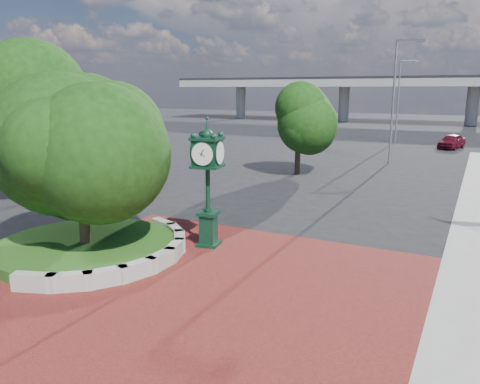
% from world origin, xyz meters
% --- Properties ---
extents(ground, '(200.00, 200.00, 0.00)m').
position_xyz_m(ground, '(0.00, 0.00, 0.00)').
color(ground, black).
rests_on(ground, ground).
extents(plaza, '(12.00, 12.00, 0.04)m').
position_xyz_m(plaza, '(0.00, -1.00, 0.02)').
color(plaza, maroon).
rests_on(plaza, ground).
extents(planter_wall, '(2.96, 6.77, 0.54)m').
position_xyz_m(planter_wall, '(-2.71, -0.00, 0.27)').
color(planter_wall, '#9E9B93').
rests_on(planter_wall, ground).
extents(grass_bed, '(6.10, 6.10, 0.40)m').
position_xyz_m(grass_bed, '(-5.00, 0.00, 0.20)').
color(grass_bed, '#204D16').
rests_on(grass_bed, ground).
extents(overpass, '(90.00, 12.00, 7.50)m').
position_xyz_m(overpass, '(-0.22, 70.00, 6.54)').
color(overpass, '#9E9B93').
rests_on(overpass, ground).
extents(tree_planter, '(5.20, 5.20, 6.33)m').
position_xyz_m(tree_planter, '(-5.00, 0.00, 3.72)').
color(tree_planter, '#38281C').
rests_on(tree_planter, ground).
extents(tree_northwest, '(5.60, 5.60, 6.93)m').
position_xyz_m(tree_northwest, '(-13.00, 5.00, 4.12)').
color(tree_northwest, '#38281C').
rests_on(tree_northwest, ground).
extents(tree_street, '(4.40, 4.40, 5.45)m').
position_xyz_m(tree_street, '(-4.00, 18.00, 3.24)').
color(tree_street, '#38281C').
rests_on(tree_street, ground).
extents(post_clock, '(1.08, 1.08, 4.56)m').
position_xyz_m(post_clock, '(-1.61, 2.56, 2.51)').
color(post_clock, black).
rests_on(post_clock, ground).
extents(parked_car, '(2.55, 4.34, 1.38)m').
position_xyz_m(parked_car, '(4.27, 37.42, 0.69)').
color(parked_car, '#590C1C').
rests_on(parked_car, ground).
extents(street_lamp_near, '(2.03, 0.37, 9.05)m').
position_xyz_m(street_lamp_near, '(0.85, 25.52, 5.31)').
color(street_lamp_near, slate).
rests_on(street_lamp_near, ground).
extents(street_lamp_far, '(1.79, 0.91, 8.47)m').
position_xyz_m(street_lamp_far, '(-1.20, 40.60, 4.96)').
color(street_lamp_far, slate).
rests_on(street_lamp_far, ground).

